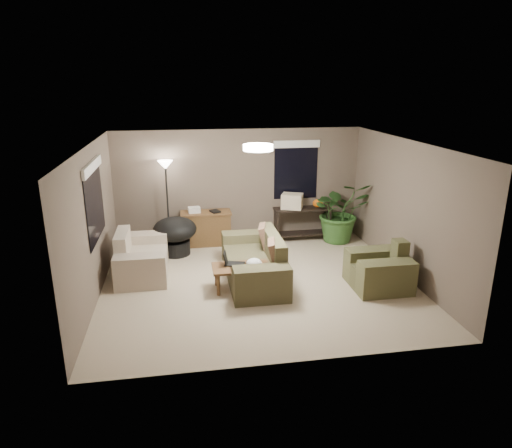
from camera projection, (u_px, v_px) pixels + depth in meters
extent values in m
plane|color=tan|center=(258.00, 282.00, 8.27)|extent=(5.50, 5.50, 0.00)
plane|color=white|center=(258.00, 144.00, 7.52)|extent=(5.50, 5.50, 0.00)
plane|color=brown|center=(239.00, 185.00, 10.25)|extent=(5.50, 0.00, 5.50)
plane|color=brown|center=(293.00, 274.00, 5.54)|extent=(5.50, 0.00, 5.50)
plane|color=brown|center=(93.00, 224.00, 7.46)|extent=(0.00, 5.00, 5.00)
plane|color=brown|center=(406.00, 209.00, 8.33)|extent=(0.00, 5.00, 5.00)
cube|color=#4B472D|center=(253.00, 268.00, 8.37)|extent=(0.95, 1.48, 0.42)
cube|color=#4E492E|center=(273.00, 245.00, 8.30)|extent=(0.22, 1.48, 0.43)
cube|color=#48442B|center=(262.00, 284.00, 7.48)|extent=(0.95, 0.36, 0.60)
cube|color=brown|center=(246.00, 246.00, 9.21)|extent=(0.95, 0.36, 0.60)
cube|color=#8C7251|center=(274.00, 253.00, 7.86)|extent=(0.31, 0.49, 0.47)
cube|color=#8C7251|center=(265.00, 237.00, 8.71)|extent=(0.33, 0.49, 0.47)
cube|color=beige|center=(143.00, 263.00, 8.59)|extent=(0.90, 0.88, 0.42)
cube|color=beige|center=(123.00, 243.00, 8.41)|extent=(0.22, 0.88, 0.43)
cube|color=#BDB6A2|center=(140.00, 272.00, 7.98)|extent=(0.90, 0.36, 0.60)
cube|color=beige|center=(145.00, 247.00, 9.15)|extent=(0.90, 0.36, 0.60)
cube|color=#46462A|center=(378.00, 276.00, 8.04)|extent=(0.95, 0.28, 0.42)
cube|color=#4E4D2E|center=(400.00, 252.00, 7.97)|extent=(0.22, 0.28, 0.43)
cube|color=brown|center=(386.00, 278.00, 7.71)|extent=(0.95, 0.36, 0.60)
cube|color=#4C4C2D|center=(371.00, 264.00, 8.31)|extent=(0.95, 0.36, 0.60)
cube|color=brown|center=(241.00, 267.00, 7.91)|extent=(1.00, 0.55, 0.04)
cylinder|color=brown|center=(218.00, 285.00, 7.72)|extent=(0.06, 0.06, 0.38)
cylinder|color=brown|center=(267.00, 281.00, 7.85)|extent=(0.06, 0.06, 0.38)
cylinder|color=brown|center=(216.00, 275.00, 8.10)|extent=(0.06, 0.06, 0.38)
cylinder|color=brown|center=(263.00, 272.00, 8.23)|extent=(0.06, 0.06, 0.38)
cube|color=black|center=(235.00, 264.00, 7.98)|extent=(0.38, 0.32, 0.02)
cube|color=black|center=(226.00, 258.00, 7.92)|extent=(0.11, 0.24, 0.22)
ellipsoid|color=white|center=(254.00, 264.00, 7.77)|extent=(0.32, 0.30, 0.19)
cube|color=brown|center=(206.00, 229.00, 10.10)|extent=(1.05, 0.45, 0.71)
cube|color=brown|center=(206.00, 213.00, 9.99)|extent=(1.10, 0.50, 0.04)
cube|color=silver|center=(194.00, 210.00, 9.93)|extent=(0.27, 0.23, 0.12)
cube|color=black|center=(215.00, 211.00, 9.96)|extent=(0.25, 0.27, 0.04)
cube|color=black|center=(303.00, 209.00, 10.31)|extent=(1.30, 0.40, 0.04)
cube|color=black|center=(276.00, 226.00, 10.32)|extent=(0.05, 0.38, 0.71)
cube|color=black|center=(327.00, 223.00, 10.51)|extent=(0.05, 0.38, 0.71)
cube|color=black|center=(302.00, 233.00, 10.48)|extent=(1.25, 0.36, 0.03)
ellipsoid|color=orange|center=(318.00, 203.00, 10.33)|extent=(0.29, 0.29, 0.19)
cube|color=beige|center=(292.00, 201.00, 10.21)|extent=(0.55, 0.49, 0.34)
cylinder|color=black|center=(176.00, 247.00, 9.58)|extent=(0.60, 0.60, 0.30)
ellipsoid|color=black|center=(175.00, 229.00, 9.46)|extent=(1.05, 1.05, 0.50)
cylinder|color=black|center=(170.00, 246.00, 10.05)|extent=(0.28, 0.28, 0.02)
cylinder|color=black|center=(168.00, 207.00, 9.78)|extent=(0.04, 0.04, 1.78)
cone|color=white|center=(165.00, 165.00, 9.50)|extent=(0.32, 0.32, 0.18)
cylinder|color=white|center=(258.00, 147.00, 7.54)|extent=(0.50, 0.50, 0.10)
imported|color=#2D5923|center=(340.00, 218.00, 10.27)|extent=(1.26, 1.40, 1.09)
cube|color=tan|center=(379.00, 276.00, 8.50)|extent=(0.32, 0.32, 0.03)
cylinder|color=tan|center=(380.00, 264.00, 8.43)|extent=(0.12, 0.12, 0.44)
cube|color=tan|center=(381.00, 252.00, 8.36)|extent=(0.22, 0.22, 0.03)
cube|color=black|center=(95.00, 202.00, 7.66)|extent=(0.01, 1.50, 1.30)
cube|color=white|center=(92.00, 167.00, 7.48)|extent=(0.05, 1.56, 0.16)
cube|color=black|center=(296.00, 170.00, 10.35)|extent=(1.00, 0.01, 1.30)
cube|color=white|center=(297.00, 144.00, 10.15)|extent=(1.06, 0.05, 0.16)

